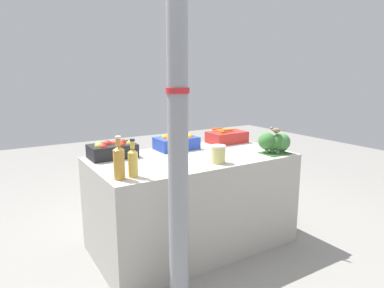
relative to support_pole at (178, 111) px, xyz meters
The scene contains 11 objects.
ground_plane 1.52m from the support_pole, 53.23° to the left, with size 10.00×10.00×0.00m, color gray.
market_table 1.23m from the support_pole, 53.23° to the left, with size 1.61×0.87×0.78m, color #B7B2A8.
support_pole is the anchor object (origin of this frame).
apple_crate 1.07m from the support_pole, 92.15° to the left, with size 0.36×0.23×0.14m.
orange_crate 1.20m from the support_pole, 61.20° to the left, with size 0.36×0.23×0.15m.
carrot_crate 1.54m from the support_pole, 42.04° to the left, with size 0.36×0.23×0.14m.
broccoli_pile 1.30m from the support_pole, 19.60° to the left, with size 0.25×0.21×0.18m.
juice_bottle_amber 0.58m from the support_pole, 114.53° to the left, with size 0.07×0.07×0.28m.
juice_bottle_golden 0.56m from the support_pole, 103.17° to the left, with size 0.06×0.06×0.25m.
pickle_jar 0.82m from the support_pole, 35.71° to the left, with size 0.12×0.12×0.13m.
sparrow_bird 1.24m from the support_pole, 19.14° to the left, with size 0.06×0.13×0.05m.
Camera 1 is at (-1.43, -2.31, 1.44)m, focal length 32.00 mm.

